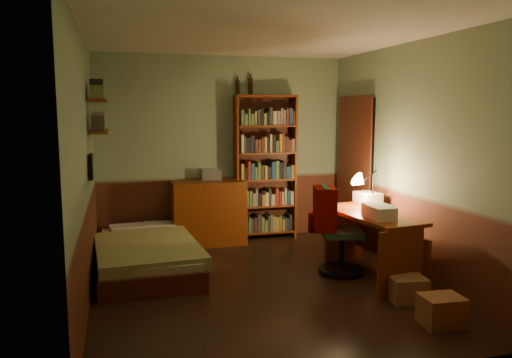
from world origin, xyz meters
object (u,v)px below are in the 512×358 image
object	(u,v)px
office_chair	(342,230)
desk_lamp	(373,179)
dresser	(208,212)
cardboard_box_a	(442,311)
bed	(147,244)
mini_stereo	(211,174)
cardboard_box_b	(408,289)
bookshelf	(266,168)
desk	(369,245)

from	to	relation	value
office_chair	desk_lamp	bearing A→B (deg)	43.71
dresser	desk_lamp	bearing A→B (deg)	-38.62
office_chair	dresser	bearing A→B (deg)	142.13
office_chair	cardboard_box_a	distance (m)	1.58
bed	mini_stereo	bearing A→B (deg)	46.00
cardboard_box_b	bookshelf	bearing A→B (deg)	103.41
office_chair	bed	bearing A→B (deg)	175.82
desk_lamp	bed	bearing A→B (deg)	174.96
desk	desk_lamp	distance (m)	0.86
bookshelf	cardboard_box_a	xyz separation A→B (m)	(0.61, -3.26, -0.90)
bookshelf	cardboard_box_b	distance (m)	2.91
desk	cardboard_box_b	xyz separation A→B (m)	(0.01, -0.78, -0.24)
cardboard_box_b	desk_lamp	bearing A→B (deg)	77.73
desk_lamp	cardboard_box_b	bearing A→B (deg)	-97.20
dresser	office_chair	distance (m)	2.07
desk_lamp	bookshelf	bearing A→B (deg)	127.01
desk_lamp	cardboard_box_a	xyz separation A→B (m)	(-0.30, -1.80, -0.90)
desk	cardboard_box_a	xyz separation A→B (m)	(-0.02, -1.35, -0.23)
bed	cardboard_box_a	bearing A→B (deg)	-44.99
mini_stereo	cardboard_box_a	distance (m)	3.68
cardboard_box_a	office_chair	bearing A→B (deg)	98.56
bookshelf	cardboard_box_b	world-z (taller)	bookshelf
bookshelf	desk_lamp	bearing A→B (deg)	-53.95
mini_stereo	desk_lamp	distance (m)	2.26
bed	office_chair	xyz separation A→B (m)	(2.12, -0.76, 0.21)
mini_stereo	office_chair	distance (m)	2.18
desk	office_chair	distance (m)	0.34
desk_lamp	cardboard_box_b	world-z (taller)	desk_lamp
dresser	desk	bearing A→B (deg)	-51.61
office_chair	cardboard_box_a	bearing A→B (deg)	-66.04
desk_lamp	dresser	bearing A→B (deg)	147.13
bed	desk	distance (m)	2.55
desk	cardboard_box_a	world-z (taller)	desk
mini_stereo	desk_lamp	bearing A→B (deg)	-37.48
dresser	bed	bearing A→B (deg)	-135.26
cardboard_box_b	bed	bearing A→B (deg)	144.42
desk	dresser	bearing A→B (deg)	121.19
dresser	cardboard_box_a	world-z (taller)	dresser
bed	bookshelf	bearing A→B (deg)	28.59
dresser	bookshelf	world-z (taller)	bookshelf
cardboard_box_a	bed	bearing A→B (deg)	135.96
desk	office_chair	bearing A→B (deg)	137.54
dresser	desk	xyz separation A→B (m)	(1.49, -1.83, -0.08)
cardboard_box_b	desk	bearing A→B (deg)	90.68
office_chair	cardboard_box_b	bearing A→B (deg)	-59.35
bookshelf	desk_lamp	world-z (taller)	bookshelf
desk	office_chair	xyz separation A→B (m)	(-0.25, 0.17, 0.15)
mini_stereo	office_chair	bearing A→B (deg)	-52.76
office_chair	desk	bearing A→B (deg)	-19.16
desk	office_chair	world-z (taller)	office_chair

